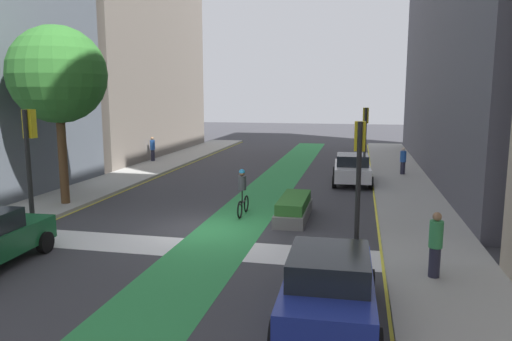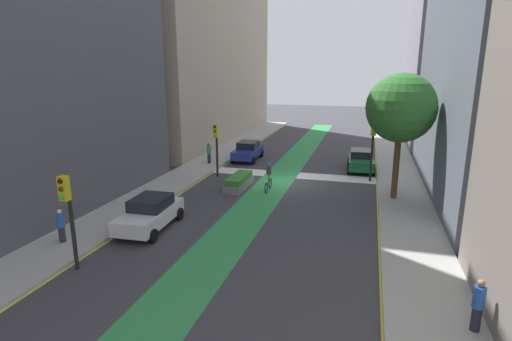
# 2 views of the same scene
# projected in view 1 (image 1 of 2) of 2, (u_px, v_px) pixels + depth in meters

# --- Properties ---
(ground_plane) EXTENTS (120.00, 120.00, 0.00)m
(ground_plane) POSITION_uv_depth(u_px,v_px,m) (205.00, 230.00, 16.97)
(ground_plane) COLOR #38383D
(bike_lane_paint) EXTENTS (2.40, 60.00, 0.01)m
(bike_lane_paint) POSITION_uv_depth(u_px,v_px,m) (228.00, 231.00, 16.79)
(bike_lane_paint) COLOR #2D8C47
(bike_lane_paint) RESTS_ON ground_plane
(crosswalk_band) EXTENTS (12.00, 1.80, 0.01)m
(crosswalk_band) POSITION_uv_depth(u_px,v_px,m) (185.00, 247.00, 15.04)
(crosswalk_band) COLOR silver
(crosswalk_band) RESTS_ON ground_plane
(sidewalk_left) EXTENTS (3.00, 60.00, 0.15)m
(sidewalk_left) POSITION_uv_depth(u_px,v_px,m) (18.00, 216.00, 18.51)
(sidewalk_left) COLOR #9E9E99
(sidewalk_left) RESTS_ON ground_plane
(curb_stripe_left) EXTENTS (0.16, 60.00, 0.01)m
(curb_stripe_left) POSITION_uv_depth(u_px,v_px,m) (53.00, 220.00, 18.21)
(curb_stripe_left) COLOR yellow
(curb_stripe_left) RESTS_ON ground_plane
(sidewalk_right) EXTENTS (3.00, 60.00, 0.15)m
(sidewalk_right) POSITION_uv_depth(u_px,v_px,m) (429.00, 241.00, 15.40)
(sidewalk_right) COLOR #9E9E99
(sidewalk_right) RESTS_ON ground_plane
(curb_stripe_right) EXTENTS (0.16, 60.00, 0.01)m
(curb_stripe_right) POSITION_uv_depth(u_px,v_px,m) (381.00, 240.00, 15.73)
(curb_stripe_right) COLOR yellow
(curb_stripe_right) RESTS_ON ground_plane
(traffic_signal_near_right) EXTENTS (0.35, 0.52, 3.86)m
(traffic_signal_near_right) POSITION_uv_depth(u_px,v_px,m) (359.00, 157.00, 15.47)
(traffic_signal_near_right) COLOR black
(traffic_signal_near_right) RESTS_ON ground_plane
(traffic_signal_near_left) EXTENTS (0.35, 0.52, 4.22)m
(traffic_signal_near_left) POSITION_uv_depth(u_px,v_px,m) (30.00, 148.00, 16.03)
(traffic_signal_near_left) COLOR black
(traffic_signal_near_left) RESTS_ON ground_plane
(traffic_signal_far_right) EXTENTS (0.35, 0.52, 3.86)m
(traffic_signal_far_right) POSITION_uv_depth(u_px,v_px,m) (365.00, 126.00, 29.56)
(traffic_signal_far_right) COLOR black
(traffic_signal_far_right) RESTS_ON ground_plane
(car_blue_right_near) EXTENTS (2.10, 4.24, 1.57)m
(car_blue_right_near) POSITION_uv_depth(u_px,v_px,m) (329.00, 285.00, 10.04)
(car_blue_right_near) COLOR navy
(car_blue_right_near) RESTS_ON ground_plane
(car_white_right_far) EXTENTS (2.16, 4.27, 1.57)m
(car_white_right_far) POSITION_uv_depth(u_px,v_px,m) (352.00, 169.00, 25.50)
(car_white_right_far) COLOR silver
(car_white_right_far) RESTS_ON ground_plane
(cyclist_in_lane) EXTENTS (0.32, 1.73, 1.86)m
(cyclist_in_lane) POSITION_uv_depth(u_px,v_px,m) (243.00, 191.00, 18.79)
(cyclist_in_lane) COLOR black
(cyclist_in_lane) RESTS_ON ground_plane
(pedestrian_sidewalk_right_a) EXTENTS (0.34, 0.34, 1.53)m
(pedestrian_sidewalk_right_a) POSITION_uv_depth(u_px,v_px,m) (403.00, 161.00, 27.59)
(pedestrian_sidewalk_right_a) COLOR #262638
(pedestrian_sidewalk_right_a) RESTS_ON sidewalk_right
(pedestrian_sidewalk_left_a) EXTENTS (0.34, 0.34, 1.65)m
(pedestrian_sidewalk_left_a) POSITION_uv_depth(u_px,v_px,m) (153.00, 149.00, 32.91)
(pedestrian_sidewalk_left_a) COLOR #262638
(pedestrian_sidewalk_left_a) RESTS_ON sidewalk_left
(pedestrian_sidewalk_right_b) EXTENTS (0.34, 0.34, 1.68)m
(pedestrian_sidewalk_right_b) POSITION_uv_depth(u_px,v_px,m) (436.00, 244.00, 12.11)
(pedestrian_sidewalk_right_b) COLOR #262638
(pedestrian_sidewalk_right_b) RESTS_ON sidewalk_right
(street_tree_near) EXTENTS (3.94, 3.94, 7.31)m
(street_tree_near) POSITION_uv_depth(u_px,v_px,m) (58.00, 75.00, 19.58)
(street_tree_near) COLOR brown
(street_tree_near) RESTS_ON sidewalk_left
(median_planter) EXTENTS (1.09, 3.37, 0.85)m
(median_planter) POSITION_uv_depth(u_px,v_px,m) (294.00, 208.00, 18.40)
(median_planter) COLOR slate
(median_planter) RESTS_ON ground_plane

